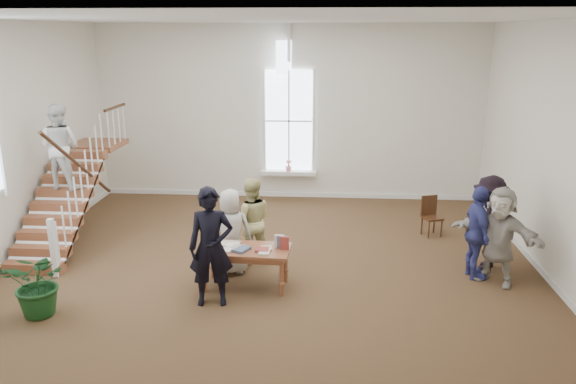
# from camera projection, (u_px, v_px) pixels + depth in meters

# --- Properties ---
(ground) EXTENTS (10.00, 10.00, 0.00)m
(ground) POSITION_uv_depth(u_px,v_px,m) (273.00, 262.00, 10.84)
(ground) COLOR #49301C
(ground) RESTS_ON ground
(room_shell) EXTENTS (10.49, 10.00, 10.00)m
(room_shell) POSITION_uv_depth(u_px,v_px,m) (289.00, 183.00, 14.94)
(room_shell) COLOR silver
(room_shell) RESTS_ON ground
(staircase) EXTENTS (1.10, 4.10, 2.92)m
(staircase) POSITION_uv_depth(u_px,v_px,m) (64.00, 168.00, 11.41)
(staircase) COLOR brown
(staircase) RESTS_ON ground
(library_table) EXTENTS (1.56, 0.84, 0.78)m
(library_table) POSITION_uv_depth(u_px,v_px,m) (244.00, 253.00, 9.61)
(library_table) COLOR brown
(library_table) RESTS_ON ground
(police_officer) EXTENTS (0.77, 0.56, 1.96)m
(police_officer) POSITION_uv_depth(u_px,v_px,m) (211.00, 247.00, 8.93)
(police_officer) COLOR black
(police_officer) RESTS_ON ground
(elderly_woman) EXTENTS (0.84, 0.62, 1.58)m
(elderly_woman) POSITION_uv_depth(u_px,v_px,m) (231.00, 232.00, 10.17)
(elderly_woman) COLOR beige
(elderly_woman) RESTS_ON ground
(person_yellow) EXTENTS (0.91, 0.76, 1.67)m
(person_yellow) POSITION_uv_depth(u_px,v_px,m) (251.00, 221.00, 10.62)
(person_yellow) COLOR #CDC680
(person_yellow) RESTS_ON ground
(woman_cluster_a) EXTENTS (0.50, 1.03, 1.70)m
(woman_cluster_a) POSITION_uv_depth(u_px,v_px,m) (477.00, 233.00, 9.93)
(woman_cluster_a) COLOR #383D88
(woman_cluster_a) RESTS_ON ground
(woman_cluster_b) EXTENTS (1.10, 1.32, 1.78)m
(woman_cluster_b) POSITION_uv_depth(u_px,v_px,m) (489.00, 223.00, 10.33)
(woman_cluster_b) COLOR black
(woman_cluster_b) RESTS_ON ground
(woman_cluster_c) EXTENTS (1.61, 1.40, 1.75)m
(woman_cluster_c) POSITION_uv_depth(u_px,v_px,m) (499.00, 236.00, 9.71)
(woman_cluster_c) COLOR #B4ADA2
(woman_cluster_c) RESTS_ON ground
(floor_plant) EXTENTS (1.00, 0.88, 1.07)m
(floor_plant) POSITION_uv_depth(u_px,v_px,m) (40.00, 283.00, 8.68)
(floor_plant) COLOR #133C17
(floor_plant) RESTS_ON ground
(side_chair) EXTENTS (0.48, 0.48, 0.87)m
(side_chair) POSITION_uv_depth(u_px,v_px,m) (431.00, 214.00, 12.18)
(side_chair) COLOR #331E0E
(side_chair) RESTS_ON ground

